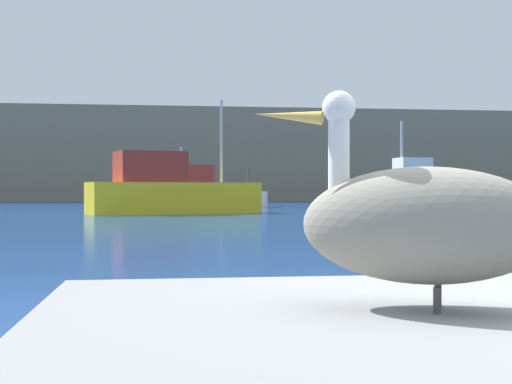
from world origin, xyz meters
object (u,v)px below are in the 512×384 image
pelican (422,223)px  fishing_boat_yellow (169,191)px  fishing_boat_blue (424,194)px  fishing_boat_white (209,194)px

pelican → fishing_boat_yellow: (-1.03, 28.23, 0.07)m
pelican → fishing_boat_blue: fishing_boat_blue is taller
fishing_boat_white → fishing_boat_yellow: size_ratio=0.86×
fishing_boat_blue → fishing_boat_yellow: size_ratio=0.61×
fishing_boat_white → fishing_boat_blue: fishing_boat_blue is taller
pelican → fishing_boat_blue: bearing=-87.7°
fishing_boat_white → fishing_boat_blue: size_ratio=1.42×
pelican → fishing_boat_white: size_ratio=0.18×
pelican → fishing_boat_yellow: fishing_boat_yellow is taller
fishing_boat_blue → fishing_boat_yellow: 11.75m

